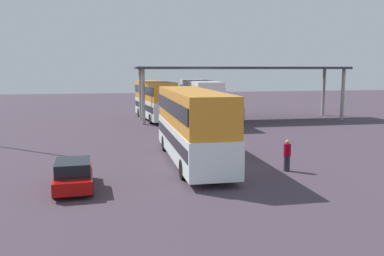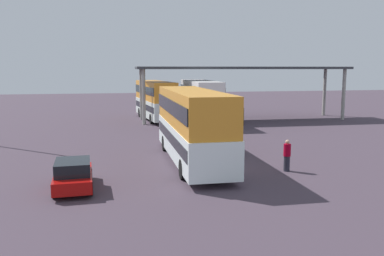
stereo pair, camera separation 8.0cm
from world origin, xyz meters
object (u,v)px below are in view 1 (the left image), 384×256
object	(u,v)px
double_decker_main	(192,123)
parked_hatchback	(73,175)
pedestrian_waiting	(287,155)
double_decker_mid_row	(200,100)
double_decker_near_canopy	(155,99)

from	to	relation	value
double_decker_main	parked_hatchback	distance (m)	7.74
double_decker_main	pedestrian_waiting	xyz separation A→B (m)	(4.49, -3.08, -1.44)
double_decker_main	pedestrian_waiting	world-z (taller)	double_decker_main
double_decker_mid_row	double_decker_main	bearing A→B (deg)	167.06
parked_hatchback	double_decker_mid_row	world-z (taller)	double_decker_mid_row
parked_hatchback	pedestrian_waiting	xyz separation A→B (m)	(10.79, 1.11, 0.17)
double_decker_main	parked_hatchback	size ratio (longest dim) A/B	3.03
double_decker_main	double_decker_mid_row	size ratio (longest dim) A/B	1.10
double_decker_main	pedestrian_waiting	bearing A→B (deg)	-123.80
parked_hatchback	pedestrian_waiting	bearing A→B (deg)	-86.95
double_decker_main	double_decker_near_canopy	xyz separation A→B (m)	(0.16, 19.95, -0.06)
pedestrian_waiting	parked_hatchback	bearing A→B (deg)	-168.30
parked_hatchback	double_decker_near_canopy	bearing A→B (deg)	-17.81
double_decker_main	parked_hatchback	world-z (taller)	double_decker_main
double_decker_near_canopy	pedestrian_waiting	size ratio (longest dim) A/B	6.06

